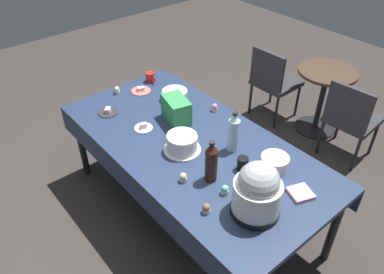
{
  "coord_description": "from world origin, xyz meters",
  "views": [
    {
      "loc": [
        1.72,
        -1.44,
        2.5
      ],
      "look_at": [
        0.0,
        0.0,
        0.8
      ],
      "focal_mm": 35.38,
      "sensor_mm": 36.0,
      "label": 1
    }
  ],
  "objects": [
    {
      "name": "cupcake_mint",
      "position": [
        0.54,
        -0.18,
        0.78
      ],
      "size": [
        0.05,
        0.05,
        0.07
      ],
      "color": "beige",
      "rests_on": "potluck_table"
    },
    {
      "name": "frosted_layer_cake",
      "position": [
        0.03,
        -0.12,
        0.81
      ],
      "size": [
        0.27,
        0.27,
        0.13
      ],
      "color": "silver",
      "rests_on": "potluck_table"
    },
    {
      "name": "cupcake_cocoa",
      "position": [
        0.28,
        -0.31,
        0.78
      ],
      "size": [
        0.05,
        0.05,
        0.07
      ],
      "color": "beige",
      "rests_on": "potluck_table"
    },
    {
      "name": "soda_carton",
      "position": [
        -0.31,
        0.09,
        0.85
      ],
      "size": [
        0.29,
        0.22,
        0.2
      ],
      "primitive_type": "cube",
      "rotation": [
        0.0,
        0.0,
        -0.25
      ],
      "color": "#338C4C",
      "rests_on": "potluck_table"
    },
    {
      "name": "slow_cooker",
      "position": [
        0.77,
        -0.15,
        0.92
      ],
      "size": [
        0.3,
        0.3,
        0.37
      ],
      "color": "black",
      "rests_on": "potluck_table"
    },
    {
      "name": "round_cafe_table",
      "position": [
        -0.05,
        1.85,
        0.5
      ],
      "size": [
        0.6,
        0.6,
        0.72
      ],
      "color": "#473323",
      "rests_on": "ground"
    },
    {
      "name": "soda_bottle_cola",
      "position": [
        0.38,
        -0.16,
        0.89
      ],
      "size": [
        0.08,
        0.08,
        0.31
      ],
      "color": "#33190F",
      "rests_on": "potluck_table"
    },
    {
      "name": "maroon_chair_right",
      "position": [
        0.41,
        1.62,
        0.49
      ],
      "size": [
        0.47,
        0.47,
        0.85
      ],
      "color": "#333338",
      "rests_on": "ground"
    },
    {
      "name": "paper_napkin_stack",
      "position": [
        0.86,
        0.18,
        0.76
      ],
      "size": [
        0.18,
        0.18,
        0.02
      ],
      "primitive_type": "cube",
      "rotation": [
        0.0,
        0.0,
        -0.36
      ],
      "color": "pink",
      "rests_on": "potluck_table"
    },
    {
      "name": "ground",
      "position": [
        0.0,
        0.0,
        0.0
      ],
      "size": [
        9.0,
        9.0,
        0.0
      ],
      "primitive_type": "plane",
      "color": "#383330"
    },
    {
      "name": "glass_salad_bowl",
      "position": [
        -0.57,
        0.28,
        0.79
      ],
      "size": [
        0.22,
        0.22,
        0.09
      ],
      "primitive_type": "cylinder",
      "color": "#B2C6BC",
      "rests_on": "potluck_table"
    },
    {
      "name": "cupcake_lemon",
      "position": [
        -0.21,
        0.42,
        0.78
      ],
      "size": [
        0.05,
        0.05,
        0.07
      ],
      "color": "beige",
      "rests_on": "potluck_table"
    },
    {
      "name": "dessert_plate_charcoal",
      "position": [
        -0.76,
        -0.28,
        0.76
      ],
      "size": [
        0.17,
        0.17,
        0.04
      ],
      "color": "#2D2D33",
      "rests_on": "potluck_table"
    },
    {
      "name": "ceramic_snack_bowl",
      "position": [
        0.58,
        0.25,
        0.8
      ],
      "size": [
        0.19,
        0.19,
        0.1
      ],
      "primitive_type": "cylinder",
      "color": "silver",
      "rests_on": "potluck_table"
    },
    {
      "name": "potluck_table",
      "position": [
        0.0,
        0.0,
        0.69
      ],
      "size": [
        2.2,
        1.1,
        0.75
      ],
      "color": "navy",
      "rests_on": "ground"
    },
    {
      "name": "cupcake_vanilla",
      "position": [
        -0.99,
        -0.05,
        0.78
      ],
      "size": [
        0.05,
        0.05,
        0.07
      ],
      "color": "beige",
      "rests_on": "potluck_table"
    },
    {
      "name": "cupcake_rose",
      "position": [
        0.58,
        -0.38,
        0.78
      ],
      "size": [
        0.05,
        0.05,
        0.07
      ],
      "color": "beige",
      "rests_on": "potluck_table"
    },
    {
      "name": "coffee_mug_red",
      "position": [
        -0.97,
        0.3,
        0.8
      ],
      "size": [
        0.12,
        0.08,
        0.09
      ],
      "color": "#B2231E",
      "rests_on": "potluck_table"
    },
    {
      "name": "dessert_plate_white",
      "position": [
        -0.38,
        -0.18,
        0.76
      ],
      "size": [
        0.15,
        0.15,
        0.05
      ],
      "color": "white",
      "rests_on": "potluck_table"
    },
    {
      "name": "maroon_chair_left",
      "position": [
        -0.55,
        1.62,
        0.49
      ],
      "size": [
        0.44,
        0.44,
        0.85
      ],
      "color": "#333338",
      "rests_on": "ground"
    },
    {
      "name": "coffee_mug_black",
      "position": [
        0.45,
        0.07,
        0.8
      ],
      "size": [
        0.12,
        0.08,
        0.1
      ],
      "color": "black",
      "rests_on": "potluck_table"
    },
    {
      "name": "dessert_plate_coral",
      "position": [
        -0.88,
        0.13,
        0.76
      ],
      "size": [
        0.18,
        0.18,
        0.04
      ],
      "color": "#E07266",
      "rests_on": "potluck_table"
    },
    {
      "name": "soda_bottle_water",
      "position": [
        0.25,
        0.18,
        0.9
      ],
      "size": [
        0.08,
        0.08,
        0.32
      ],
      "color": "silver",
      "rests_on": "potluck_table"
    }
  ]
}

